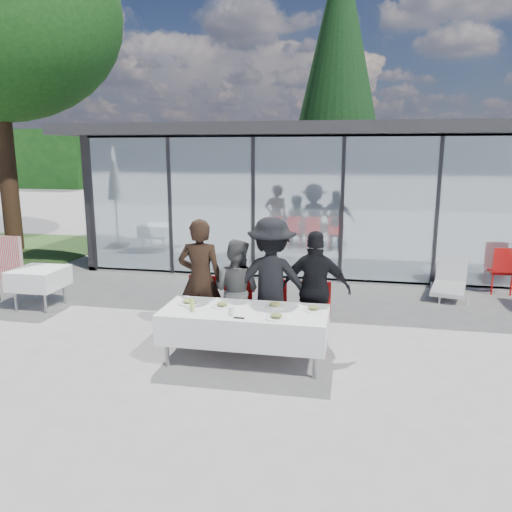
% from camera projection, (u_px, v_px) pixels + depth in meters
% --- Properties ---
extents(ground, '(90.00, 90.00, 0.00)m').
position_uv_depth(ground, '(260.00, 349.00, 7.36)').
color(ground, gray).
rests_on(ground, ground).
extents(pavilion, '(14.80, 8.80, 3.44)m').
position_uv_depth(pavilion, '(381.00, 176.00, 14.37)').
color(pavilion, gray).
rests_on(pavilion, ground).
extents(treeline, '(62.50, 2.00, 4.40)m').
position_uv_depth(treeline, '(308.00, 160.00, 34.15)').
color(treeline, '#113611').
rests_on(treeline, ground).
extents(dining_table, '(2.26, 0.96, 0.75)m').
position_uv_depth(dining_table, '(245.00, 325.00, 6.82)').
color(dining_table, white).
rests_on(dining_table, ground).
extents(diner_a, '(0.74, 0.74, 1.88)m').
position_uv_depth(diner_a, '(200.00, 279.00, 7.62)').
color(diner_a, black).
rests_on(diner_a, ground).
extents(diner_chair_a, '(0.44, 0.44, 0.97)m').
position_uv_depth(diner_chair_a, '(201.00, 305.00, 7.70)').
color(diner_chair_a, red).
rests_on(diner_chair_a, ground).
extents(diner_b, '(0.97, 0.97, 1.58)m').
position_uv_depth(diner_b, '(236.00, 291.00, 7.54)').
color(diner_b, '#525252').
rests_on(diner_b, ground).
extents(diner_chair_b, '(0.44, 0.44, 0.97)m').
position_uv_depth(diner_chair_b, '(237.00, 307.00, 7.60)').
color(diner_chair_b, red).
rests_on(diner_chair_b, ground).
extents(diner_c, '(1.32, 1.32, 1.92)m').
position_uv_depth(diner_c, '(271.00, 282.00, 7.41)').
color(diner_c, black).
rests_on(diner_c, ground).
extents(diner_chair_c, '(0.44, 0.44, 0.97)m').
position_uv_depth(diner_chair_c, '(271.00, 309.00, 7.49)').
color(diner_chair_c, red).
rests_on(diner_chair_c, ground).
extents(diner_d, '(1.03, 1.03, 1.74)m').
position_uv_depth(diner_d, '(316.00, 290.00, 7.30)').
color(diner_d, black).
rests_on(diner_d, ground).
extents(diner_chair_d, '(0.44, 0.44, 0.97)m').
position_uv_depth(diner_chair_d, '(315.00, 312.00, 7.37)').
color(diner_chair_d, red).
rests_on(diner_chair_d, ground).
extents(plate_a, '(0.29, 0.29, 0.07)m').
position_uv_depth(plate_a, '(188.00, 302.00, 7.05)').
color(plate_a, white).
rests_on(plate_a, dining_table).
extents(plate_b, '(0.29, 0.29, 0.07)m').
position_uv_depth(plate_b, '(222.00, 305.00, 6.91)').
color(plate_b, white).
rests_on(plate_b, dining_table).
extents(plate_c, '(0.29, 0.29, 0.07)m').
position_uv_depth(plate_c, '(275.00, 305.00, 6.91)').
color(plate_c, white).
rests_on(plate_c, dining_table).
extents(plate_d, '(0.29, 0.29, 0.07)m').
position_uv_depth(plate_d, '(314.00, 309.00, 6.76)').
color(plate_d, white).
rests_on(plate_d, dining_table).
extents(plate_extra, '(0.29, 0.29, 0.07)m').
position_uv_depth(plate_extra, '(276.00, 317.00, 6.42)').
color(plate_extra, white).
rests_on(plate_extra, dining_table).
extents(juice_bottle, '(0.06, 0.06, 0.16)m').
position_uv_depth(juice_bottle, '(192.00, 304.00, 6.75)').
color(juice_bottle, '#A7C953').
rests_on(juice_bottle, dining_table).
extents(drinking_glasses, '(0.07, 0.07, 0.10)m').
position_uv_depth(drinking_glasses, '(231.00, 311.00, 6.57)').
color(drinking_glasses, silver).
rests_on(drinking_glasses, dining_table).
extents(folded_eyeglasses, '(0.14, 0.03, 0.01)m').
position_uv_depth(folded_eyeglasses, '(239.00, 318.00, 6.43)').
color(folded_eyeglasses, black).
rests_on(folded_eyeglasses, dining_table).
extents(spare_table_left, '(0.86, 0.86, 0.74)m').
position_uv_depth(spare_table_left, '(39.00, 278.00, 9.20)').
color(spare_table_left, white).
rests_on(spare_table_left, ground).
extents(spare_chair_b, '(0.46, 0.46, 0.97)m').
position_uv_depth(spare_chair_b, '(502.00, 268.00, 10.07)').
color(spare_chair_b, red).
rests_on(spare_chair_b, ground).
extents(lounger, '(0.90, 1.44, 0.72)m').
position_uv_depth(lounger, '(450.00, 282.00, 10.10)').
color(lounger, silver).
rests_on(lounger, ground).
extents(conifer_tree, '(4.00, 4.00, 10.50)m').
position_uv_depth(conifer_tree, '(339.00, 64.00, 18.49)').
color(conifer_tree, '#382316').
rests_on(conifer_tree, ground).
extents(grass_patch, '(5.00, 5.00, 0.02)m').
position_uv_depth(grass_patch, '(16.00, 249.00, 14.73)').
color(grass_patch, '#385926').
rests_on(grass_patch, ground).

